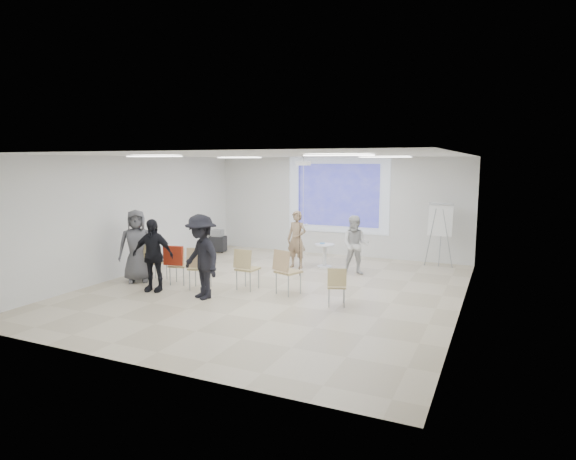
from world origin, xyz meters
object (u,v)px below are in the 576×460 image
at_px(audience_left, 153,250).
at_px(audience_outer, 137,242).
at_px(chair_far_left, 154,260).
at_px(av_cart, 218,242).
at_px(flipchart_easel, 440,220).
at_px(player_right, 355,242).
at_px(chair_right_far, 337,283).
at_px(chair_left_inner, 199,265).
at_px(player_left, 297,236).
at_px(laptop, 201,266).
at_px(audience_mid, 201,251).
at_px(pedestal_table, 325,254).
at_px(chair_center, 246,266).
at_px(chair_left_mid, 178,263).
at_px(chair_right_inner, 286,268).

distance_m(audience_left, audience_outer, 1.03).
distance_m(chair_far_left, av_cart, 3.93).
bearing_deg(flipchart_easel, player_right, -133.63).
bearing_deg(chair_right_far, chair_left_inner, 160.86).
bearing_deg(audience_outer, av_cart, 55.64).
relative_size(player_left, flipchart_easel, 1.00).
relative_size(chair_right_far, audience_left, 0.43).
height_order(chair_right_far, laptop, chair_right_far).
xyz_separation_m(laptop, audience_mid, (0.47, -0.64, 0.49)).
relative_size(pedestal_table, chair_right_far, 0.84).
relative_size(chair_left_inner, audience_left, 0.53).
height_order(player_right, audience_outer, audience_outer).
relative_size(chair_far_left, chair_center, 0.94).
height_order(player_left, av_cart, player_left).
bearing_deg(audience_left, audience_mid, -15.27).
relative_size(chair_left_mid, chair_center, 0.95).
bearing_deg(flipchart_easel, av_cart, -171.52).
relative_size(chair_left_inner, chair_right_far, 1.23).
xyz_separation_m(laptop, flipchart_easel, (4.63, 4.55, 0.77)).
xyz_separation_m(player_left, chair_right_inner, (0.85, -2.57, -0.30)).
bearing_deg(av_cart, chair_left_inner, -72.83).
relative_size(pedestal_table, av_cart, 0.93).
xyz_separation_m(chair_left_mid, chair_right_inner, (2.64, 0.26, 0.06)).
bearing_deg(audience_left, audience_outer, 137.78).
xyz_separation_m(chair_left_mid, audience_outer, (-1.08, -0.15, 0.44)).
height_order(laptop, audience_outer, audience_outer).
xyz_separation_m(chair_far_left, flipchart_easel, (6.05, 4.42, 0.77)).
bearing_deg(chair_right_inner, player_left, 128.68).
height_order(chair_far_left, chair_left_inner, chair_left_inner).
xyz_separation_m(chair_center, audience_mid, (-0.52, -0.94, 0.45)).
bearing_deg(av_cart, player_left, -28.85).
distance_m(chair_left_mid, av_cart, 4.17).
bearing_deg(audience_outer, audience_mid, -53.33).
bearing_deg(audience_outer, chair_right_inner, -32.77).
height_order(chair_center, audience_outer, audience_outer).
bearing_deg(flipchart_easel, chair_center, -126.84).
xyz_separation_m(chair_left_inner, flipchart_easel, (4.61, 4.66, 0.72)).
bearing_deg(audience_left, av_cart, 92.31).
bearing_deg(player_right, chair_right_far, -88.52).
xyz_separation_m(pedestal_table, chair_right_far, (1.44, -3.26, 0.10)).
height_order(pedestal_table, av_cart, av_cart).
relative_size(player_left, audience_outer, 0.91).
height_order(chair_right_inner, audience_mid, audience_mid).
distance_m(chair_left_mid, chair_left_inner, 0.72).
distance_m(player_left, audience_mid, 3.61).
xyz_separation_m(audience_left, av_cart, (-1.23, 4.58, -0.60)).
relative_size(player_right, chair_far_left, 1.88).
bearing_deg(chair_right_far, laptop, 159.06).
relative_size(pedestal_table, audience_left, 0.36).
xyz_separation_m(pedestal_table, audience_mid, (-1.33, -3.88, 0.64)).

